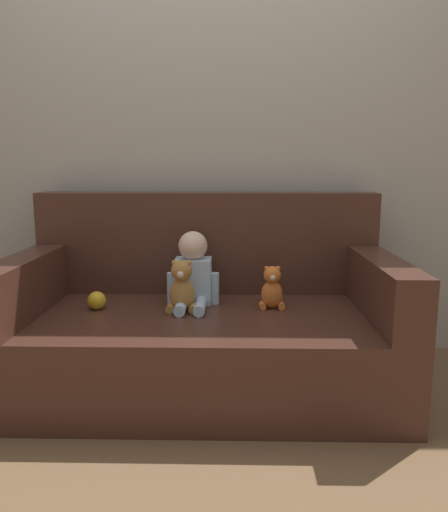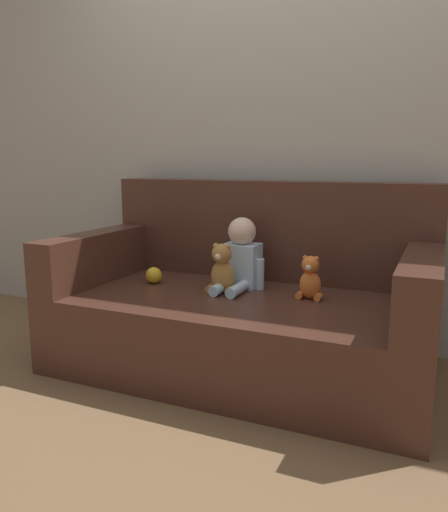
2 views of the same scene
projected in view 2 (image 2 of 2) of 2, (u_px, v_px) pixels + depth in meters
The scene contains 7 objects.
ground_plane at pixel (240, 367), 2.53m from camera, with size 12.00×12.00×0.00m, color brown.
wall_back at pixel (280, 112), 2.80m from camera, with size 8.00×0.05×2.60m.
couch at pixel (246, 305), 2.54m from camera, with size 1.81×0.98×0.92m.
person_baby at pixel (241, 258), 2.57m from camera, with size 0.26×0.33×0.36m.
teddy_bear_brown at pixel (222, 270), 2.47m from camera, with size 0.15×0.11×0.25m.
plush_toy_side at pixel (310, 279), 2.36m from camera, with size 0.12×0.10×0.21m.
toy_ball at pixel (154, 275), 2.67m from camera, with size 0.09×0.09×0.09m.
Camera 2 is at (0.89, -2.21, 1.03)m, focal length 35.00 mm.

